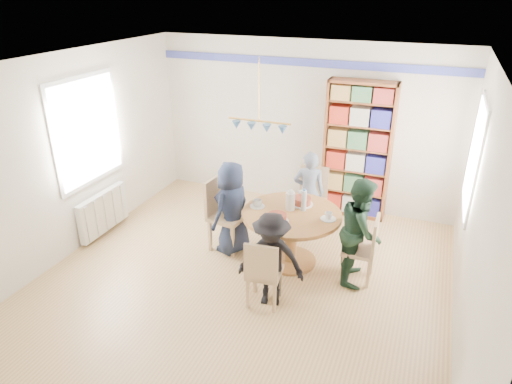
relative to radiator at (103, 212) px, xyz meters
The scene contains 14 objects.
ground 2.46m from the radiator, ahead, with size 5.00×5.00×0.00m, color tan.
room_shell 2.58m from the radiator, 14.73° to the left, with size 5.00×5.00×5.00m.
radiator is the anchor object (origin of this frame).
dining_table 2.87m from the radiator, ahead, with size 1.30×1.30×0.75m.
chair_left 1.86m from the radiator, ahead, with size 0.51×0.51×1.04m.
chair_right 3.84m from the radiator, ahead, with size 0.40×0.40×0.89m.
chair_far 3.14m from the radiator, 25.10° to the left, with size 0.47×0.47×0.97m.
chair_near 2.93m from the radiator, 14.34° to the right, with size 0.43×0.43×0.88m.
person_left 2.03m from the radiator, ahead, with size 0.65×0.42×1.32m, color #182036.
person_right 3.77m from the radiator, ahead, with size 0.67×0.52×1.38m, color #172F20.
person_far 3.08m from the radiator, 23.19° to the left, with size 0.47×0.31×1.28m, color gray.
person_near 2.97m from the radiator, 12.23° to the right, with size 0.76×0.44×1.18m, color black.
bookshelf 3.98m from the radiator, 31.43° to the left, with size 1.03×0.31×2.17m.
tableware 2.88m from the radiator, ahead, with size 1.16×1.16×0.31m.
Camera 1 is at (1.95, -4.47, 3.47)m, focal length 32.00 mm.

